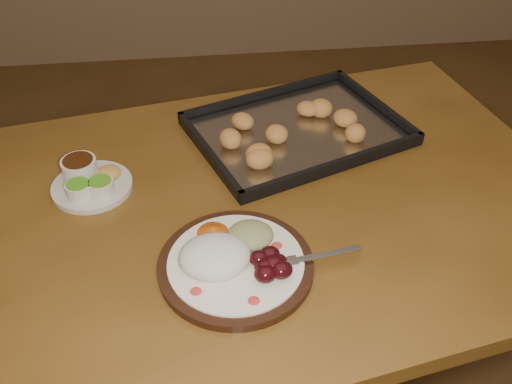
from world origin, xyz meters
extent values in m
plane|color=brown|center=(0.00, 0.00, 0.00)|extent=(4.00, 4.00, 0.00)
cube|color=brown|center=(-0.25, -0.21, 0.73)|extent=(1.64, 1.16, 0.04)
cylinder|color=#4C2917|center=(0.35, 0.29, 0.35)|extent=(0.07, 0.07, 0.71)
cylinder|color=black|center=(-0.24, -0.38, 0.76)|extent=(0.29, 0.29, 0.02)
cylinder|color=white|center=(-0.24, -0.38, 0.77)|extent=(0.25, 0.25, 0.01)
ellipsoid|color=red|center=(-0.31, -0.45, 0.77)|extent=(0.02, 0.02, 0.00)
ellipsoid|color=red|center=(-0.21, -0.48, 0.77)|extent=(0.02, 0.02, 0.00)
ellipsoid|color=red|center=(-0.16, -0.35, 0.77)|extent=(0.02, 0.02, 0.00)
ellipsoid|color=red|center=(-0.32, -0.35, 0.77)|extent=(0.02, 0.02, 0.00)
ellipsoid|color=white|center=(-0.27, -0.38, 0.79)|extent=(0.15, 0.13, 0.06)
ellipsoid|color=#430912|center=(-0.19, -0.42, 0.79)|extent=(0.04, 0.03, 0.03)
ellipsoid|color=#430912|center=(-0.16, -0.41, 0.79)|extent=(0.04, 0.03, 0.03)
ellipsoid|color=#430912|center=(-0.18, -0.39, 0.79)|extent=(0.04, 0.03, 0.03)
ellipsoid|color=#430912|center=(-0.16, -0.43, 0.79)|extent=(0.04, 0.03, 0.03)
ellipsoid|color=#430912|center=(-0.20, -0.39, 0.79)|extent=(0.04, 0.03, 0.03)
ellipsoid|color=#430912|center=(-0.17, -0.41, 0.79)|extent=(0.04, 0.03, 0.03)
ellipsoid|color=#430912|center=(-0.19, -0.43, 0.79)|extent=(0.04, 0.03, 0.03)
ellipsoid|color=tan|center=(-0.20, -0.33, 0.78)|extent=(0.10, 0.09, 0.04)
cone|color=#CC5112|center=(-0.27, -0.31, 0.78)|extent=(0.08, 0.08, 0.03)
cube|color=silver|center=(-0.07, -0.39, 0.77)|extent=(0.14, 0.03, 0.00)
cube|color=silver|center=(-0.14, -0.40, 0.78)|extent=(0.04, 0.03, 0.00)
cylinder|color=silver|center=(-0.17, -0.41, 0.78)|extent=(0.03, 0.01, 0.00)
cylinder|color=silver|center=(-0.17, -0.41, 0.78)|extent=(0.03, 0.01, 0.00)
cylinder|color=silver|center=(-0.17, -0.40, 0.78)|extent=(0.03, 0.01, 0.00)
cylinder|color=silver|center=(-0.17, -0.39, 0.78)|extent=(0.03, 0.01, 0.00)
cylinder|color=beige|center=(-0.52, -0.12, 0.76)|extent=(0.17, 0.17, 0.01)
cylinder|color=silver|center=(-0.54, -0.15, 0.78)|extent=(0.05, 0.05, 0.03)
cylinder|color=#4FA320|center=(-0.54, -0.15, 0.79)|extent=(0.05, 0.05, 0.00)
cylinder|color=silver|center=(-0.50, -0.15, 0.78)|extent=(0.05, 0.05, 0.03)
cylinder|color=#4FA320|center=(-0.50, -0.15, 0.79)|extent=(0.05, 0.05, 0.00)
cylinder|color=silver|center=(-0.55, -0.09, 0.78)|extent=(0.07, 0.07, 0.04)
cylinder|color=#381B0A|center=(-0.55, -0.09, 0.81)|extent=(0.06, 0.06, 0.00)
ellipsoid|color=gold|center=(-0.49, -0.09, 0.77)|extent=(0.05, 0.05, 0.02)
cube|color=black|center=(-0.05, 0.04, 0.75)|extent=(0.57, 0.50, 0.01)
cube|color=black|center=(-0.11, 0.20, 0.77)|extent=(0.45, 0.18, 0.02)
cube|color=black|center=(0.01, -0.12, 0.77)|extent=(0.45, 0.18, 0.02)
cube|color=black|center=(0.17, 0.12, 0.77)|extent=(0.14, 0.33, 0.02)
cube|color=black|center=(-0.27, -0.04, 0.77)|extent=(0.14, 0.33, 0.02)
cube|color=silver|center=(-0.05, 0.04, 0.76)|extent=(0.53, 0.46, 0.00)
ellipsoid|color=#E0AA4E|center=(0.01, 0.06, 0.78)|extent=(0.05, 0.05, 0.04)
ellipsoid|color=#E0AA4E|center=(0.02, 0.12, 0.78)|extent=(0.07, 0.07, 0.04)
ellipsoid|color=#E0AA4E|center=(-0.07, 0.14, 0.78)|extent=(0.06, 0.06, 0.04)
ellipsoid|color=#E0AA4E|center=(-0.14, 0.06, 0.78)|extent=(0.07, 0.07, 0.04)
ellipsoid|color=#E0AA4E|center=(-0.15, 0.03, 0.78)|extent=(0.07, 0.07, 0.04)
ellipsoid|color=#E0AA4E|center=(-0.10, 0.01, 0.78)|extent=(0.07, 0.07, 0.04)
ellipsoid|color=#E0AA4E|center=(-0.09, -0.04, 0.78)|extent=(0.07, 0.07, 0.04)
ellipsoid|color=#E0AA4E|center=(0.00, -0.05, 0.78)|extent=(0.06, 0.06, 0.04)
ellipsoid|color=#E0AA4E|center=(0.07, 0.04, 0.78)|extent=(0.07, 0.07, 0.04)
camera|label=1|loc=(-0.28, -1.09, 1.53)|focal=40.00mm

